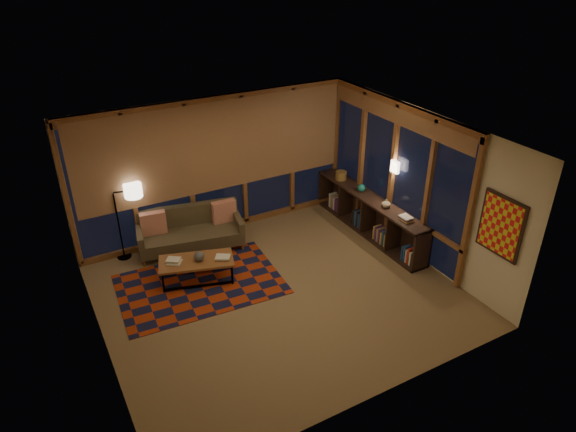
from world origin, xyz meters
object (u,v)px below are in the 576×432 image
sofa (190,231)px  floor_lamp (118,223)px  bookshelf (369,215)px  coffee_table (197,270)px

sofa → floor_lamp: size_ratio=1.32×
sofa → bookshelf: bearing=-7.3°
coffee_table → bookshelf: bookshelf is taller
coffee_table → bookshelf: size_ratio=0.40×
sofa → coffee_table: (-0.25, -1.01, -0.18)m
floor_lamp → coffee_table: bearing=-43.0°
sofa → bookshelf: (3.27, -1.09, -0.00)m
sofa → coffee_table: 1.05m
coffee_table → floor_lamp: 1.72m
sofa → floor_lamp: floor_lamp is taller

